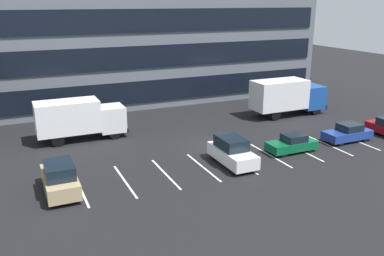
% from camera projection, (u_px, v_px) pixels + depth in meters
% --- Properties ---
extents(ground_plane, '(120.00, 120.00, 0.00)m').
position_uv_depth(ground_plane, '(214.00, 145.00, 33.14)').
color(ground_plane, black).
extents(office_building, '(40.51, 10.20, 18.00)m').
position_uv_depth(office_building, '(142.00, 20.00, 46.09)').
color(office_building, slate).
rests_on(office_building, ground_plane).
extents(lot_markings, '(22.54, 5.40, 0.01)m').
position_uv_depth(lot_markings, '(238.00, 161.00, 29.86)').
color(lot_markings, silver).
rests_on(lot_markings, ground_plane).
extents(box_truck_white, '(7.28, 2.41, 3.38)m').
position_uv_depth(box_truck_white, '(79.00, 118.00, 33.89)').
color(box_truck_white, white).
rests_on(box_truck_white, ground_plane).
extents(box_truck_blue, '(7.88, 2.61, 3.65)m').
position_uv_depth(box_truck_blue, '(287.00, 95.00, 41.11)').
color(box_truck_blue, '#194799').
rests_on(box_truck_blue, ground_plane).
extents(sedan_navy, '(4.09, 1.71, 1.46)m').
position_uv_depth(sedan_navy, '(348.00, 133.00, 33.92)').
color(sedan_navy, navy).
rests_on(sedan_navy, ground_plane).
extents(suv_white, '(1.84, 4.34, 1.96)m').
position_uv_depth(suv_white, '(232.00, 152.00, 28.99)').
color(suv_white, white).
rests_on(suv_white, ground_plane).
extents(suv_tan, '(1.85, 4.37, 1.98)m').
position_uv_depth(suv_tan, '(60.00, 178.00, 24.64)').
color(suv_tan, tan).
rests_on(suv_tan, ground_plane).
extents(sedan_forest, '(3.88, 1.62, 1.39)m').
position_uv_depth(sedan_forest, '(292.00, 144.00, 31.49)').
color(sedan_forest, '#0C5933').
rests_on(sedan_forest, ground_plane).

